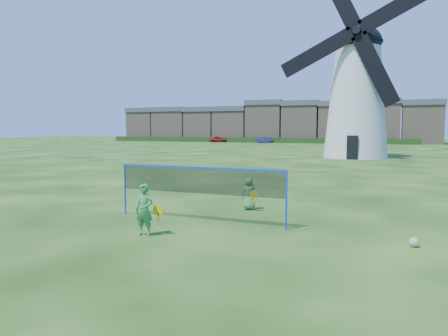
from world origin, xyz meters
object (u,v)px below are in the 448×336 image
player_girl (145,210)px  car_right (264,140)px  car_left (218,139)px  play_ball (414,242)px  badminton_net (199,181)px  player_boy (249,194)px  windmill (357,92)px

player_girl → car_right: bearing=100.5°
car_left → car_right: bearing=-113.6°
play_ball → car_right: car_right is taller
car_left → badminton_net: bearing=-175.4°
player_boy → car_right: car_right is taller
car_right → play_ball: bearing=-146.0°
windmill → car_left: bearing=129.1°
badminton_net → car_left: badminton_net is taller
player_boy → car_right: (-18.33, 62.05, 0.05)m
play_ball → car_left: car_left is taller
badminton_net → player_boy: badminton_net is taller
play_ball → car_right: (-23.07, 64.66, 0.46)m
badminton_net → car_right: badminton_net is taller
windmill → car_left: size_ratio=4.93×
player_girl → player_boy: 4.26m
badminton_net → car_left: bearing=112.9°
car_left → car_right: car_left is taller
badminton_net → car_left: (-27.52, 65.10, -0.54)m
player_girl → player_boy: size_ratio=1.21×
player_girl → car_left: 72.23m
badminton_net → play_ball: (5.50, -0.47, -1.03)m
player_boy → badminton_net: bearing=60.6°
player_boy → car_right: bearing=-83.4°
car_left → player_girl: bearing=-176.4°
player_girl → car_left: player_girl is taller
player_boy → car_left: 69.01m
car_left → car_right: 9.98m
player_girl → play_ball: size_ratio=5.80×
play_ball → car_right: bearing=109.6°
badminton_net → play_ball: badminton_net is taller
badminton_net → play_ball: bearing=-4.9°
badminton_net → car_right: bearing=105.3°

